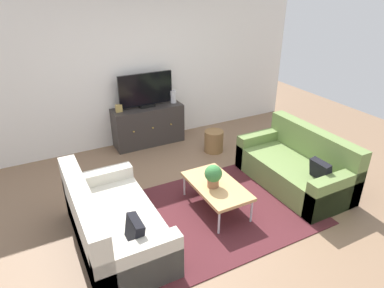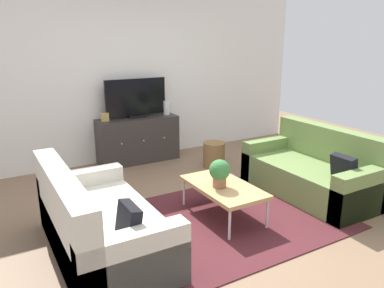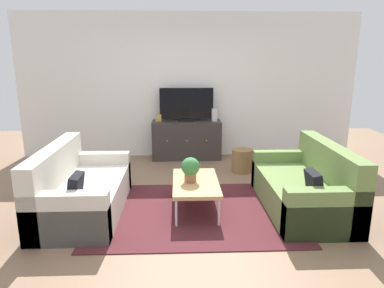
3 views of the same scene
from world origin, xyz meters
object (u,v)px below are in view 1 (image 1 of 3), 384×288
tv_console (148,125)px  flat_screen_tv (146,90)px  couch_right_side (298,167)px  mantel_clock (119,108)px  potted_plant (213,175)px  coffee_table (216,186)px  wicker_basket (214,141)px  couch_left_side (109,226)px  glass_vase (173,97)px

tv_console → flat_screen_tv: (0.00, 0.02, 0.67)m
couch_right_side → mantel_clock: 3.15m
tv_console → mantel_clock: bearing=180.0°
potted_plant → flat_screen_tv: bearing=89.8°
coffee_table → wicker_basket: 1.72m
couch_right_side → tv_console: 2.80m
flat_screen_tv → mantel_clock: 0.58m
wicker_basket → couch_left_side: bearing=-146.8°
mantel_clock → wicker_basket: (1.44, -0.86, -0.59)m
coffee_table → glass_vase: 2.44m
glass_vase → couch_right_side: bearing=-68.1°
glass_vase → mantel_clock: glass_vase is taller
tv_console → mantel_clock: (-0.52, 0.00, 0.43)m
couch_left_side → coffee_table: (1.46, 0.03, 0.08)m
tv_console → glass_vase: size_ratio=5.47×
potted_plant → couch_left_side: bearing=-179.4°
tv_console → wicker_basket: size_ratio=3.31×
couch_right_side → flat_screen_tv: (-1.48, 2.39, 0.76)m
coffee_table → couch_left_side: bearing=-178.7°
flat_screen_tv → mantel_clock: bearing=-177.8°
mantel_clock → flat_screen_tv: bearing=2.2°
couch_right_side → coffee_table: bearing=178.7°
coffee_table → glass_vase: (0.47, 2.34, 0.49)m
glass_vase → mantel_clock: (-1.05, 0.00, -0.05)m
couch_right_side → glass_vase: (-0.95, 2.37, 0.56)m
coffee_table → tv_console: tv_console is taller
tv_console → glass_vase: glass_vase is taller
couch_left_side → flat_screen_tv: (1.40, 2.39, 0.76)m
tv_console → flat_screen_tv: size_ratio=1.29×
couch_left_side → couch_right_side: same height
coffee_table → flat_screen_tv: flat_screen_tv is taller
couch_right_side → wicker_basket: couch_right_side is taller
potted_plant → coffee_table: bearing=15.3°
coffee_table → couch_right_side: bearing=-1.3°
potted_plant → wicker_basket: potted_plant is taller
glass_vase → mantel_clock: bearing=180.0°
coffee_table → mantel_clock: size_ratio=7.82×
couch_left_side → potted_plant: 1.42m
wicker_basket → glass_vase: bearing=114.5°
glass_vase → wicker_basket: glass_vase is taller
flat_screen_tv → tv_console: bearing=-90.0°
potted_plant → flat_screen_tv: size_ratio=0.31×
couch_right_side → coffee_table: (-1.42, 0.03, 0.08)m
coffee_table → glass_vase: glass_vase is taller
couch_left_side → glass_vase: size_ratio=7.29×
flat_screen_tv → mantel_clock: flat_screen_tv is taller
flat_screen_tv → wicker_basket: size_ratio=2.56×
mantel_clock → wicker_basket: mantel_clock is taller
couch_left_side → mantel_clock: size_ratio=13.20×
couch_right_side → flat_screen_tv: flat_screen_tv is taller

